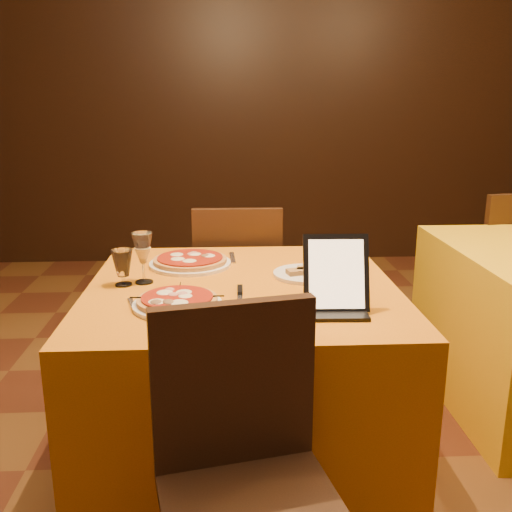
{
  "coord_description": "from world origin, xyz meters",
  "views": [
    {
      "loc": [
        -0.33,
        -1.53,
        1.38
      ],
      "look_at": [
        -0.23,
        0.41,
        0.86
      ],
      "focal_mm": 40.0,
      "sensor_mm": 36.0,
      "label": 1
    }
  ],
  "objects": [
    {
      "name": "wall_back",
      "position": [
        0.0,
        3.5,
        1.4
      ],
      "size": [
        6.0,
        0.01,
        2.8
      ],
      "primitive_type": "cube",
      "color": "black",
      "rests_on": "floor"
    },
    {
      "name": "main_table",
      "position": [
        -0.28,
        0.43,
        0.38
      ],
      "size": [
        1.1,
        1.1,
        0.75
      ],
      "primitive_type": "cube",
      "color": "#CE700D",
      "rests_on": "floor"
    },
    {
      "name": "chair_main_near",
      "position": [
        -0.28,
        -0.4,
        0.46
      ],
      "size": [
        0.53,
        0.53,
        0.91
      ],
      "primitive_type": null,
      "rotation": [
        0.0,
        0.0,
        0.21
      ],
      "color": "black",
      "rests_on": "floor"
    },
    {
      "name": "chair_main_far",
      "position": [
        -0.28,
        1.26,
        0.46
      ],
      "size": [
        0.46,
        0.46,
        0.91
      ],
      "primitive_type": null,
      "rotation": [
        0.0,
        0.0,
        3.13
      ],
      "color": "black",
      "rests_on": "floor"
    },
    {
      "name": "chair_side_far",
      "position": [
        1.24,
        1.62,
        0.46
      ],
      "size": [
        0.42,
        0.42,
        0.91
      ],
      "primitive_type": null,
      "rotation": [
        0.0,
        0.0,
        3.32
      ],
      "color": "black",
      "rests_on": "floor"
    },
    {
      "name": "pizza_near",
      "position": [
        -0.49,
        0.2,
        0.77
      ],
      "size": [
        0.29,
        0.29,
        0.03
      ],
      "rotation": [
        0.0,
        0.0,
        -0.0
      ],
      "color": "white",
      "rests_on": "main_table"
    },
    {
      "name": "pizza_far",
      "position": [
        -0.48,
        0.68,
        0.77
      ],
      "size": [
        0.33,
        0.33,
        0.03
      ],
      "rotation": [
        0.0,
        0.0,
        -0.41
      ],
      "color": "white",
      "rests_on": "main_table"
    },
    {
      "name": "cutlet_dish",
      "position": [
        -0.03,
        0.52,
        0.76
      ],
      "size": [
        0.24,
        0.24,
        0.03
      ],
      "rotation": [
        0.0,
        0.0,
        -0.23
      ],
      "color": "white",
      "rests_on": "main_table"
    },
    {
      "name": "wine_glass",
      "position": [
        -0.63,
        0.46,
        0.84
      ],
      "size": [
        0.07,
        0.07,
        0.19
      ],
      "primitive_type": null,
      "rotation": [
        0.0,
        0.0,
        -0.01
      ],
      "color": "#FAE28E",
      "rests_on": "main_table"
    },
    {
      "name": "water_glass",
      "position": [
        -0.7,
        0.44,
        0.81
      ],
      "size": [
        0.09,
        0.09,
        0.13
      ],
      "primitive_type": null,
      "rotation": [
        0.0,
        0.0,
        -0.35
      ],
      "color": "silver",
      "rests_on": "main_table"
    },
    {
      "name": "tablet",
      "position": [
        0.01,
        0.15,
        0.87
      ],
      "size": [
        0.21,
        0.11,
        0.24
      ],
      "primitive_type": "cube",
      "rotation": [
        -0.35,
        0.0,
        -0.04
      ],
      "color": "black",
      "rests_on": "main_table"
    },
    {
      "name": "knife",
      "position": [
        -0.29,
        0.25,
        0.75
      ],
      "size": [
        0.02,
        0.21,
        0.01
      ],
      "primitive_type": "cube",
      "rotation": [
        0.0,
        0.0,
        1.54
      ],
      "color": "silver",
      "rests_on": "main_table"
    },
    {
      "name": "fork_near",
      "position": [
        -0.63,
        0.21,
        0.75
      ],
      "size": [
        0.06,
        0.14,
        0.01
      ],
      "primitive_type": "cube",
      "rotation": [
        0.0,
        0.0,
        1.87
      ],
      "color": "#B5B5BC",
      "rests_on": "main_table"
    },
    {
      "name": "fork_far",
      "position": [
        -0.31,
        0.78,
        0.75
      ],
      "size": [
        0.03,
        0.17,
        0.01
      ],
      "primitive_type": "cube",
      "rotation": [
        0.0,
        0.0,
        1.61
      ],
      "color": "silver",
      "rests_on": "main_table"
    }
  ]
}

